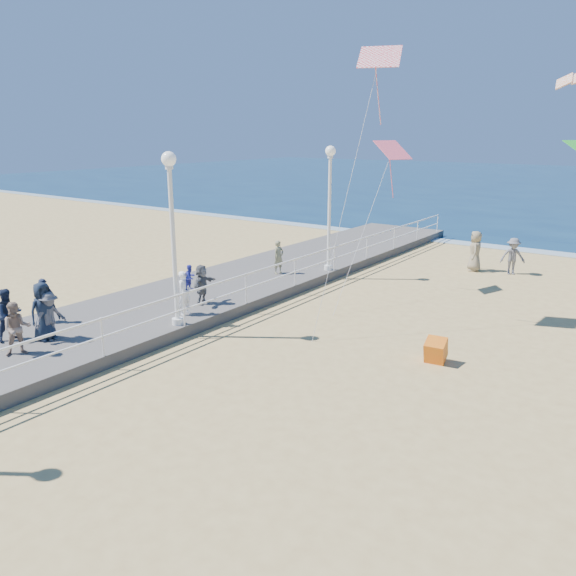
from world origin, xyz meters
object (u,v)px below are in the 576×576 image
Objects in this scene: spectator_0 at (45,301)px; beach_walker_c at (475,251)px; lamp_post_mid at (172,222)px; box_kite at (436,352)px; beach_walker_a at (513,256)px; woman_holding_toddler at (185,293)px; lamp_post_far at (330,195)px; spectator_2 at (50,316)px; spectator_4 at (44,311)px; spectator_1 at (17,329)px; spectator_5 at (202,284)px; spectator_7 at (9,315)px; spectator_6 at (279,257)px; toddler_held at (190,277)px.

beach_walker_c is at bearing -1.92° from spectator_0.
box_kite is at bearing 20.26° from lamp_post_mid.
beach_walker_a is 0.89× the size of beach_walker_c.
lamp_post_mid reaches higher than woman_holding_toddler.
spectator_2 is (-1.94, -12.11, -2.54)m from lamp_post_far.
beach_walker_a is (8.50, 17.72, -0.43)m from spectator_4.
spectator_0 is 2.72m from spectator_1.
spectator_4 is (-0.46, 1.08, 0.12)m from spectator_1.
spectator_5 is (-0.40, 1.23, -0.03)m from woman_holding_toddler.
beach_walker_c is (-1.61, -0.33, 0.10)m from beach_walker_a.
spectator_7 is at bearing -43.18° from beach_walker_c.
spectator_1 is 1.18m from spectator_2.
spectator_1 reaches higher than woman_holding_toddler.
spectator_1 is 1.03× the size of spectator_6.
box_kite is at bearing -113.06° from beach_walker_a.
lamp_post_mid is 7.74m from spectator_6.
spectator_0 is 0.92× the size of spectator_7.
spectator_6 is at bearing -126.94° from lamp_post_far.
beach_walker_c is (6.43, 18.46, -0.20)m from spectator_1.
spectator_4 is at bearing -41.69° from beach_walker_c.
spectator_5 is 14.44m from beach_walker_a.
lamp_post_far is 10.27m from box_kite.
box_kite is at bearing -40.16° from lamp_post_far.
spectator_2 is at bearing -121.98° from lamp_post_mid.
box_kite is (1.05, -11.80, -0.54)m from beach_walker_a.
toddler_held is 1.39× the size of box_kite.
spectator_1 is 2.47× the size of box_kite.
spectator_5 is at bearing -10.45° from spectator_4.
spectator_7 is at bearing -155.35° from box_kite.
spectator_7 reaches higher than spectator_6.
beach_walker_a is at bearing -32.61° from woman_holding_toddler.
lamp_post_mid is 15.23m from beach_walker_c.
spectator_0 is at bearing 70.58° from spectator_1.
spectator_0 reaches higher than spectator_5.
beach_walker_a is at bearing 41.01° from lamp_post_far.
spectator_4 is 1.20× the size of spectator_6.
lamp_post_mid is 16.13m from beach_walker_a.
beach_walker_a is (6.37, 5.54, -2.82)m from lamp_post_far.
spectator_4 reaches higher than woman_holding_toddler.
woman_holding_toddler is (-0.53, 0.86, -2.52)m from lamp_post_mid.
spectator_1 is (-1.67, -4.26, -2.52)m from lamp_post_mid.
spectator_0 is (-3.16, -3.29, -0.56)m from toddler_held.
spectator_2 is 18.57m from beach_walker_c.
spectator_5 is at bearing 20.41° from spectator_1.
woman_holding_toddler reaches higher than spectator_5.
beach_walker_c is (5.30, 13.35, -0.20)m from woman_holding_toddler.
spectator_2 is at bearing -173.61° from spectator_6.
woman_holding_toddler is 0.95× the size of spectator_7.
spectator_2 is 0.94× the size of spectator_7.
lamp_post_far is at bearing -13.60° from spectator_7.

